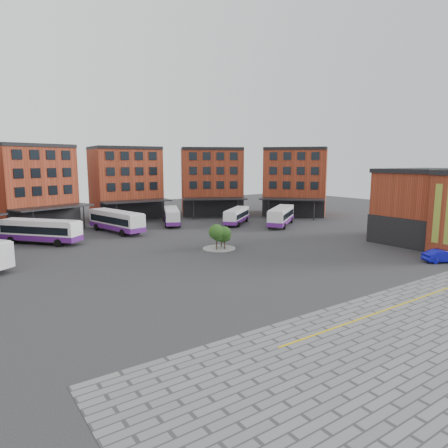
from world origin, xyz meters
TOP-DOWN VIEW (x-y plane):
  - ground at (0.00, 0.00)m, footprint 160.00×160.00m
  - yellow_line at (2.00, -14.00)m, footprint 26.00×0.15m
  - main_building at (-4.77, 38.25)m, footprint 94.14×42.48m
  - east_building at (28.70, -3.06)m, footprint 17.40×15.40m
  - tree_island at (2.08, 11.75)m, footprint 4.40×4.40m
  - bus_b at (-16.98, 29.37)m, footprint 9.97×10.98m
  - bus_c at (-4.87, 32.18)m, footprint 5.38×12.91m
  - bus_d at (6.43, 34.32)m, footprint 6.73×10.85m
  - bus_e at (16.77, 28.02)m, footprint 9.52×8.34m
  - bus_f at (22.25, 21.85)m, footprint 11.15×9.29m
  - blue_car at (19.35, -8.72)m, footprint 4.71×3.42m

SIDE VIEW (x-z plane):
  - ground at x=0.00m, z-range 0.00..0.00m
  - yellow_line at x=2.00m, z-range 0.02..0.04m
  - blue_car at x=19.35m, z-range 0.00..1.48m
  - bus_e at x=16.77m, z-range 0.12..3.03m
  - bus_d at x=6.43m, z-range 0.13..3.17m
  - bus_f at x=22.25m, z-range 0.14..3.49m
  - bus_b at x=-16.98m, z-range 0.14..3.55m
  - tree_island at x=2.08m, z-range 0.15..3.65m
  - bus_c at x=-4.87m, z-range 0.15..3.69m
  - east_building at x=28.70m, z-range -0.01..10.59m
  - main_building at x=-4.77m, z-range -0.07..14.53m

